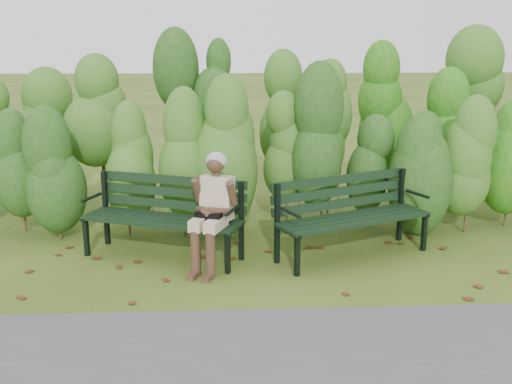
{
  "coord_description": "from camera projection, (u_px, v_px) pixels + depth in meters",
  "views": [
    {
      "loc": [
        -0.32,
        -5.76,
        2.29
      ],
      "look_at": [
        0.0,
        0.35,
        0.75
      ],
      "focal_mm": 42.0,
      "sensor_mm": 36.0,
      "label": 1
    }
  ],
  "objects": [
    {
      "name": "hedge_band",
      "position": [
        250.0,
        125.0,
        7.65
      ],
      "size": [
        11.04,
        1.67,
        2.42
      ],
      "color": "#47381E",
      "rests_on": "ground"
    },
    {
      "name": "bench_right",
      "position": [
        349.0,
        210.0,
        6.52
      ],
      "size": [
        1.81,
        1.22,
        0.87
      ],
      "color": "black",
      "rests_on": "ground"
    },
    {
      "name": "ground",
      "position": [
        258.0,
        271.0,
        6.15
      ],
      "size": [
        80.0,
        80.0,
        0.0
      ],
      "primitive_type": "plane",
      "color": "#354816"
    },
    {
      "name": "leaf_litter",
      "position": [
        236.0,
        276.0,
        6.01
      ],
      "size": [
        5.85,
        2.13,
        0.01
      ],
      "color": "#582E12",
      "rests_on": "ground"
    },
    {
      "name": "bench_left",
      "position": [
        166.0,
        211.0,
        6.49
      ],
      "size": [
        1.82,
        1.15,
        0.87
      ],
      "color": "black",
      "rests_on": "ground"
    },
    {
      "name": "seated_woman",
      "position": [
        213.0,
        204.0,
        6.1
      ],
      "size": [
        0.54,
        0.73,
        1.2
      ],
      "color": "tan",
      "rests_on": "ground"
    }
  ]
}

